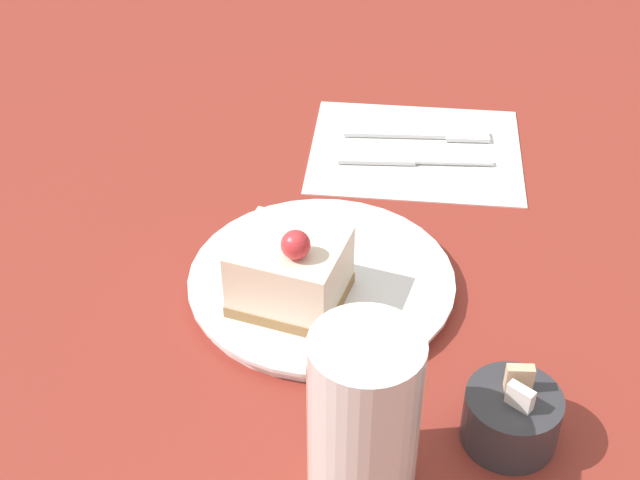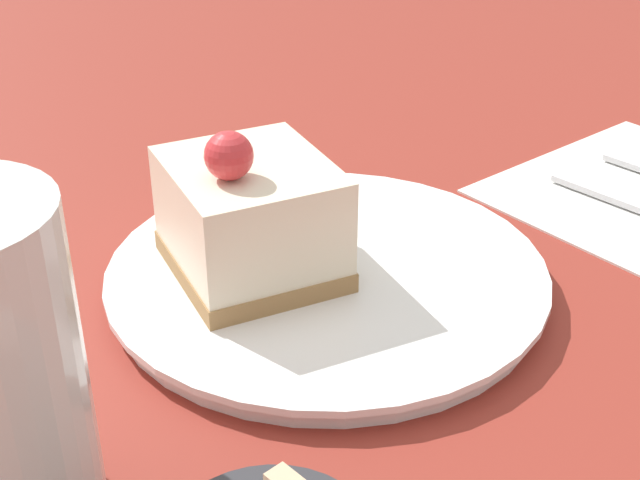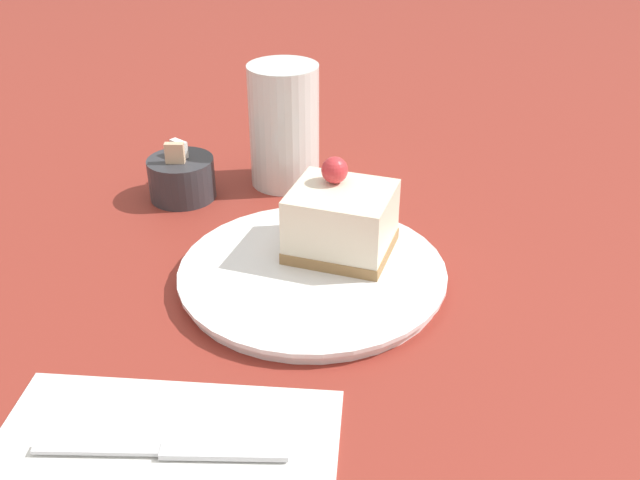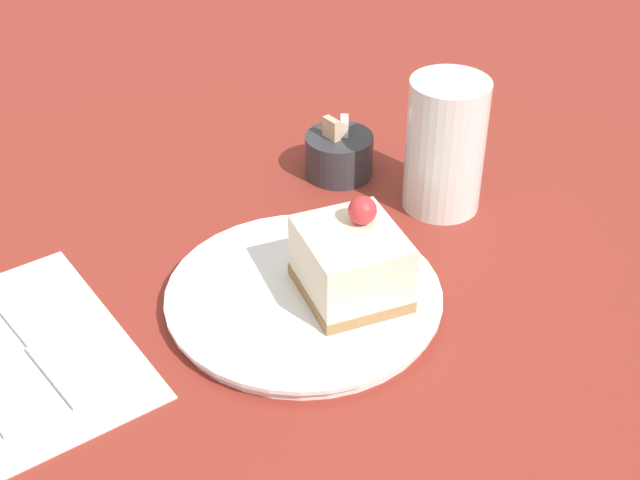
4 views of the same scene
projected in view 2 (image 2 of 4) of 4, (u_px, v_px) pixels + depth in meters
The scene contains 3 objects.
ground_plane at pixel (365, 314), 0.47m from camera, with size 4.00×4.00×0.00m, color maroon.
plate at pixel (327, 275), 0.48m from camera, with size 0.24×0.24×0.01m.
cake_slice at pixel (250, 217), 0.46m from camera, with size 0.08×0.09×0.09m.
Camera 2 is at (0.19, 0.34, 0.26)m, focal length 50.00 mm.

